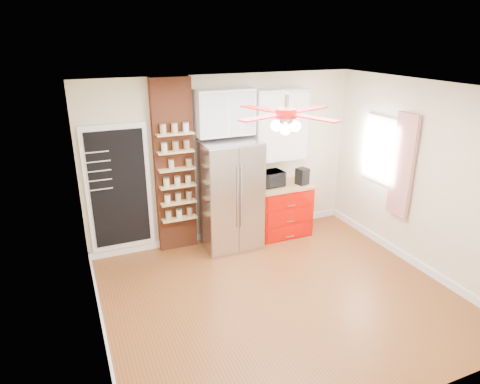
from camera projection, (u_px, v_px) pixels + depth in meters
name	position (u px, v px, depth m)	size (l,w,h in m)	color
floor	(279.00, 296.00, 5.68)	(4.50, 4.50, 0.00)	brown
ceiling	(287.00, 89.00, 4.74)	(4.50, 4.50, 0.00)	white
wall_back	(224.00, 160.00, 6.94)	(4.50, 0.02, 2.70)	beige
wall_front	(400.00, 285.00, 3.49)	(4.50, 0.02, 2.70)	beige
wall_left	(90.00, 233.00, 4.39)	(0.02, 4.00, 2.70)	beige
wall_right	(423.00, 179.00, 6.04)	(0.02, 4.00, 2.70)	beige
chalkboard	(119.00, 189.00, 6.37)	(0.95, 0.05, 1.95)	white
brick_pillar	(174.00, 167.00, 6.55)	(0.60, 0.16, 2.70)	brown
fridge	(230.00, 195.00, 6.76)	(0.90, 0.70, 1.75)	silver
upper_glass_cabinet	(224.00, 112.00, 6.49)	(0.90, 0.35, 0.70)	white
red_cabinet	(282.00, 209.00, 7.31)	(0.94, 0.64, 0.90)	#CC0800
upper_shelf_unit	(280.00, 125.00, 6.96)	(0.90, 0.30, 1.15)	white
window	(381.00, 150.00, 6.73)	(0.04, 0.75, 1.05)	white
curtain	(403.00, 166.00, 6.28)	(0.06, 0.40, 1.55)	#B11D17
ceiling_fan	(286.00, 114.00, 4.84)	(1.40, 1.40, 0.44)	silver
toaster_oven	(269.00, 179.00, 7.03)	(0.45, 0.31, 0.25)	black
coffee_maker	(302.00, 176.00, 7.13)	(0.18, 0.18, 0.27)	black
canister_left	(302.00, 181.00, 7.10)	(0.09, 0.09, 0.14)	#B50A2B
canister_right	(301.00, 177.00, 7.28)	(0.11, 0.11, 0.15)	red
pantry_jar_oats	(171.00, 164.00, 6.39)	(0.08, 0.08, 0.13)	beige
pantry_jar_beans	(189.00, 163.00, 6.46)	(0.09, 0.09, 0.12)	#99704E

